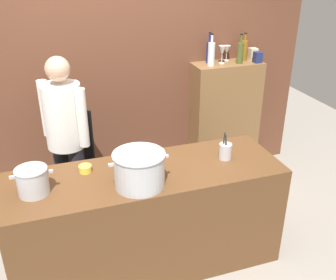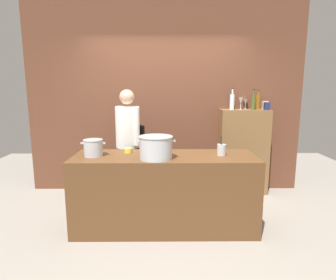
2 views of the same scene
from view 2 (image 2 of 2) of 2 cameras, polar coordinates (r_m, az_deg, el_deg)
The scene contains 17 objects.
ground_plane at distance 3.67m, azimuth -0.64°, elevation -16.90°, with size 8.00×8.00×0.00m, color gray.
brick_back_panel at distance 4.67m, azimuth -0.62°, elevation 8.14°, with size 4.40×0.10×3.00m, color brown.
prep_counter at distance 3.49m, azimuth -0.66°, elevation -10.31°, with size 2.14×0.70×0.90m, color brown.
bar_cabinet at distance 4.73m, azimuth 14.76°, elevation -2.27°, with size 0.76×0.32×1.35m, color brown.
chef at distance 4.14m, azimuth -7.95°, elevation 0.31°, with size 0.43×0.45×1.66m.
stockpot_large at distance 3.17m, azimuth -2.45°, elevation -1.51°, with size 0.44×0.38×0.26m.
stockpot_small at distance 3.41m, azimuth -14.71°, elevation -1.52°, with size 0.29×0.22×0.20m.
utensil_crock at distance 3.41m, azimuth 10.63°, elevation -1.90°, with size 0.10×0.10×0.22m.
butter_jar at distance 3.53m, azimuth -7.93°, elevation -2.07°, with size 0.10×0.10×0.05m, color yellow.
wine_bottle_amber at distance 4.72m, azimuth 17.52°, elevation 7.26°, with size 0.07×0.07×0.30m.
wine_bottle_cobalt at distance 4.65m, azimuth 12.66°, elevation 7.51°, with size 0.06×0.06×0.32m.
wine_bottle_clear at distance 4.54m, azimuth 12.68°, elevation 7.52°, with size 0.07×0.07×0.33m.
wine_bottle_olive at distance 4.60m, azimuth 16.69°, elevation 7.26°, with size 0.07×0.07×0.31m.
wine_glass_wide at distance 4.61m, azimuth 14.33°, elevation 7.58°, with size 0.08×0.08×0.19m.
wine_glass_tall at distance 4.73m, azimuth 15.21°, elevation 7.36°, with size 0.08×0.08×0.16m.
spice_tin_cream at distance 4.76m, azimuth 18.76°, elevation 6.59°, with size 0.08×0.08×0.13m, color beige.
spice_tin_navy at distance 4.64m, azimuth 19.13°, elevation 6.41°, with size 0.08×0.08×0.12m, color navy.
Camera 2 is at (0.01, -3.26, 1.68)m, focal length 30.54 mm.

